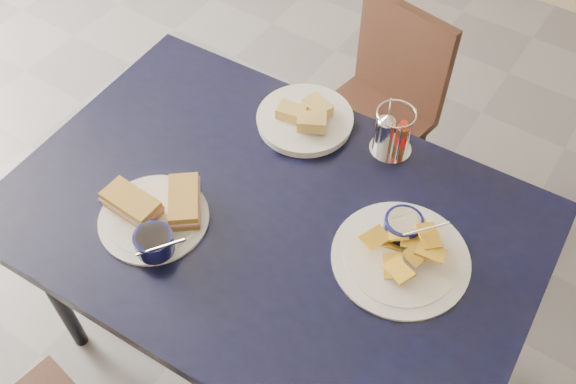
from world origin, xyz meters
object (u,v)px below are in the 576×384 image
Objects in this scene: chair_far at (381,96)px; condiment_caddy at (391,134)px; bread_basket at (305,119)px; plantain_plate at (402,248)px; dining_table at (269,230)px; sandwich_plate at (156,215)px.

condiment_caddy is (0.24, -0.47, 0.37)m from chair_far.
bread_basket is at bearing -168.38° from condiment_caddy.
chair_far is at bearing 91.47° from bread_basket.
chair_far is at bearing 117.39° from condiment_caddy.
plantain_plate is 0.32m from condiment_caddy.
condiment_caddy is at bearing 68.97° from dining_table.
plantain_plate reaches higher than chair_far.
bread_basket is at bearing 76.20° from sandwich_plate.
condiment_caddy is (-0.18, 0.27, 0.04)m from plantain_plate.
sandwich_plate is 1.16× the size of bread_basket.
chair_far is 2.40× the size of plantain_plate.
condiment_caddy is (0.35, 0.52, 0.03)m from sandwich_plate.
dining_table is 9.65× the size of condiment_caddy.
plantain_plate is at bearing -28.47° from bread_basket.
dining_table is 0.34m from plantain_plate.
sandwich_plate is at bearing -154.56° from plantain_plate.
bread_basket reaches higher than chair_far.
condiment_caddy reaches higher than dining_table.
chair_far reaches higher than dining_table.
chair_far is 0.91m from plantain_plate.
sandwich_plate is 0.49m from bread_basket.
bread_basket is at bearing 151.53° from plantain_plate.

